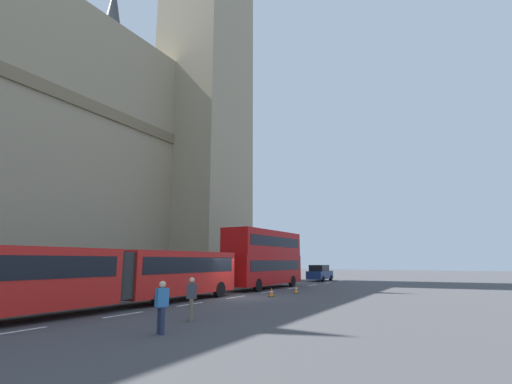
{
  "coord_description": "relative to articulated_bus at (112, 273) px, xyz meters",
  "views": [
    {
      "loc": [
        -21.01,
        -13.52,
        2.36
      ],
      "look_at": [
        7.35,
        2.52,
        8.38
      ],
      "focal_mm": 26.08,
      "sensor_mm": 36.0,
      "label": 1
    }
  ],
  "objects": [
    {
      "name": "traffic_cone_middle",
      "position": [
        13.09,
        -4.21,
        -1.46
      ],
      "size": [
        0.36,
        0.36,
        0.58
      ],
      "color": "black",
      "rests_on": "ground_plane"
    },
    {
      "name": "traffic_cone_west",
      "position": [
        9.7,
        -3.92,
        -1.46
      ],
      "size": [
        0.36,
        0.36,
        0.58
      ],
      "color": "black",
      "rests_on": "ground_plane"
    },
    {
      "name": "pedestrian_near_cones",
      "position": [
        -3.38,
        -6.56,
        -0.83
      ],
      "size": [
        0.46,
        0.36,
        1.69
      ],
      "color": "#262D4C",
      "rests_on": "ground_plane"
    },
    {
      "name": "ground_plane",
      "position": [
        8.13,
        -1.99,
        -1.75
      ],
      "size": [
        160.0,
        160.0,
        0.0
      ],
      "primitive_type": "plane",
      "color": "#424244"
    },
    {
      "name": "lane_centre_marking",
      "position": [
        12.92,
        -1.99,
        -1.74
      ],
      "size": [
        39.0,
        0.16,
        0.01
      ],
      "color": "silver",
      "rests_on": "ground_plane"
    },
    {
      "name": "pedestrian_by_kerb",
      "position": [
        -0.77,
        -5.68,
        -0.83
      ],
      "size": [
        0.44,
        0.46,
        1.69
      ],
      "color": "#726651",
      "rests_on": "ground_plane"
    },
    {
      "name": "sedan_lead",
      "position": [
        29.69,
        -0.07,
        -0.83
      ],
      "size": [
        4.4,
        1.86,
        1.85
      ],
      "color": "navy",
      "rests_on": "ground_plane"
    },
    {
      "name": "articulated_bus",
      "position": [
        0.0,
        0.0,
        0.0
      ],
      "size": [
        18.55,
        2.54,
        2.9
      ],
      "color": "red",
      "rests_on": "ground_plane"
    },
    {
      "name": "double_decker_bus",
      "position": [
        16.05,
        0.0,
        0.96
      ],
      "size": [
        10.15,
        2.54,
        4.9
      ],
      "color": "#B20F0F",
      "rests_on": "ground_plane"
    }
  ]
}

